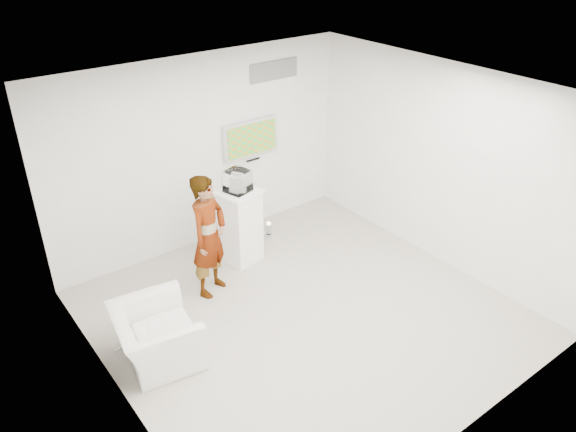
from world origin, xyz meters
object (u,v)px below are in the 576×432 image
Objects in this scene: pedestal at (240,226)px; floor_uplight at (269,229)px; tv at (251,139)px; person at (209,236)px; armchair at (156,335)px.

pedestal is 0.92m from floor_uplight.
pedestal is (-0.78, -0.80, -0.97)m from tv.
pedestal is at bearing 3.25° from person.
armchair is at bearing -143.61° from tv.
tv is at bearing -44.57° from armchair.
floor_uplight is at bearing -94.31° from tv.
tv is 2.09m from person.
pedestal is 4.61× the size of floor_uplight.
tv reaches higher than person.
tv is at bearing 45.80° from pedestal.
pedestal reaches higher than floor_uplight.
floor_uplight is at bearing -0.63° from person.
person is 7.02× the size of floor_uplight.
person is 1.84m from floor_uplight.
pedestal is at bearing -134.20° from tv.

